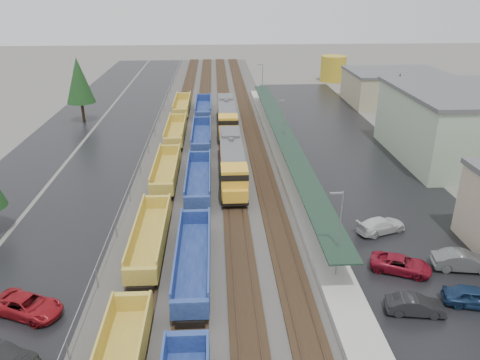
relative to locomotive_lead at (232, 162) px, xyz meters
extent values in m
cube|color=#302D2B|center=(-2.00, 18.07, -2.30)|extent=(20.00, 160.00, 0.08)
cube|color=black|center=(-8.00, 18.07, -2.18)|extent=(2.60, 160.00, 0.15)
cube|color=#473326|center=(-8.72, 18.07, -2.07)|extent=(0.08, 160.00, 0.07)
cube|color=#473326|center=(-7.28, 18.07, -2.07)|extent=(0.08, 160.00, 0.07)
cube|color=black|center=(-4.00, 18.07, -2.18)|extent=(2.60, 160.00, 0.15)
cube|color=#473326|center=(-4.72, 18.07, -2.07)|extent=(0.08, 160.00, 0.07)
cube|color=#473326|center=(-3.28, 18.07, -2.07)|extent=(0.08, 160.00, 0.07)
cube|color=black|center=(0.00, 18.07, -2.18)|extent=(2.60, 160.00, 0.15)
cube|color=#473326|center=(-0.72, 18.07, -2.07)|extent=(0.08, 160.00, 0.07)
cube|color=#473326|center=(0.72, 18.07, -2.07)|extent=(0.08, 160.00, 0.07)
cube|color=black|center=(4.00, 18.07, -2.18)|extent=(2.60, 160.00, 0.15)
cube|color=#473326|center=(3.28, 18.07, -2.07)|extent=(0.08, 160.00, 0.07)
cube|color=#473326|center=(4.72, 18.07, -2.07)|extent=(0.08, 160.00, 0.07)
cube|color=black|center=(-17.00, 18.07, -2.33)|extent=(10.00, 160.00, 0.02)
cube|color=black|center=(-27.00, 18.07, -2.33)|extent=(9.00, 160.00, 0.02)
cube|color=black|center=(17.00, 8.07, -2.33)|extent=(16.00, 100.00, 0.02)
cube|color=#9E9B93|center=(7.50, 8.07, -1.99)|extent=(3.00, 80.00, 0.70)
cylinder|color=gray|center=(7.50, -16.93, -0.44)|extent=(0.16, 0.16, 2.40)
cylinder|color=gray|center=(7.50, -1.93, -0.44)|extent=(0.16, 0.16, 2.40)
cylinder|color=gray|center=(7.50, 13.07, -0.44)|extent=(0.16, 0.16, 2.40)
cylinder|color=gray|center=(7.50, 28.07, -0.44)|extent=(0.16, 0.16, 2.40)
cylinder|color=gray|center=(7.50, 43.07, -0.44)|extent=(0.16, 0.16, 2.40)
cube|color=#192D21|center=(7.50, 8.07, 0.86)|extent=(2.60, 65.00, 0.15)
cylinder|color=gray|center=(7.50, -21.93, 1.66)|extent=(0.12, 0.12, 8.00)
cube|color=gray|center=(7.00, -21.93, 5.56)|extent=(1.00, 0.15, 0.12)
cylinder|color=gray|center=(7.50, 8.07, 1.66)|extent=(0.12, 0.12, 8.00)
cube|color=gray|center=(7.00, 8.07, 5.56)|extent=(1.00, 0.15, 0.12)
cylinder|color=gray|center=(7.50, 38.07, 1.66)|extent=(0.12, 0.12, 8.00)
cube|color=gray|center=(7.00, 38.07, 5.56)|extent=(1.00, 0.15, 0.12)
cylinder|color=gray|center=(-11.50, -29.93, -1.34)|extent=(0.08, 0.08, 2.00)
cylinder|color=gray|center=(-11.50, -21.93, -1.34)|extent=(0.08, 0.08, 2.00)
cylinder|color=gray|center=(-11.50, -13.93, -1.34)|extent=(0.08, 0.08, 2.00)
cylinder|color=gray|center=(-11.50, -5.93, -1.34)|extent=(0.08, 0.08, 2.00)
cylinder|color=gray|center=(-11.50, 2.07, -1.34)|extent=(0.08, 0.08, 2.00)
cylinder|color=gray|center=(-11.50, 10.07, -1.34)|extent=(0.08, 0.08, 2.00)
cylinder|color=gray|center=(-11.50, 18.07, -1.34)|extent=(0.08, 0.08, 2.00)
cylinder|color=gray|center=(-11.50, 26.07, -1.34)|extent=(0.08, 0.08, 2.00)
cylinder|color=gray|center=(-11.50, 34.07, -1.34)|extent=(0.08, 0.08, 2.00)
cylinder|color=gray|center=(-11.50, 42.07, -1.34)|extent=(0.08, 0.08, 2.00)
cylinder|color=gray|center=(-11.50, 50.07, -1.34)|extent=(0.08, 0.08, 2.00)
cylinder|color=gray|center=(-11.50, 58.07, -1.34)|extent=(0.08, 0.08, 2.00)
cylinder|color=gray|center=(-11.50, 66.07, -1.34)|extent=(0.08, 0.08, 2.00)
cylinder|color=gray|center=(-11.50, 74.07, -1.34)|extent=(0.08, 0.08, 2.00)
cylinder|color=gray|center=(-11.50, 82.07, -1.34)|extent=(0.08, 0.08, 2.00)
cylinder|color=gray|center=(-11.50, 90.07, -1.34)|extent=(0.08, 0.08, 2.00)
cube|color=gray|center=(-11.50, 18.07, -0.34)|extent=(0.05, 160.00, 0.05)
cube|color=tan|center=(34.00, 38.07, 0.66)|extent=(18.00, 14.00, 6.00)
cube|color=#59595B|center=(34.00, 38.07, 3.91)|extent=(18.36, 14.28, 0.50)
ellipsoid|color=#51604B|center=(-32.00, 158.07, -2.34)|extent=(154.00, 110.00, 19.80)
ellipsoid|color=#51604B|center=(38.00, 168.07, -2.34)|extent=(196.00, 140.00, 25.20)
ellipsoid|color=#51604B|center=(108.00, 178.07, -2.34)|extent=(168.00, 120.00, 21.60)
cylinder|color=#332316|center=(-25.00, 28.07, -0.69)|extent=(0.50, 0.50, 3.30)
cone|color=black|center=(-25.00, 28.07, 4.81)|extent=(4.84, 4.84, 7.70)
cylinder|color=#332316|center=(26.00, 16.07, -0.84)|extent=(0.50, 0.50, 3.00)
cone|color=black|center=(26.00, 16.07, 4.16)|extent=(4.40, 4.40, 7.00)
cube|color=black|center=(0.00, 0.68, -1.51)|extent=(2.88, 19.18, 0.38)
cube|color=orange|center=(0.00, 1.64, 0.12)|extent=(2.68, 15.34, 2.88)
cube|color=orange|center=(0.00, -6.80, 0.31)|extent=(2.88, 3.07, 3.26)
cube|color=black|center=(0.00, -6.80, 1.27)|extent=(2.92, 3.12, 0.67)
cube|color=orange|center=(0.00, -8.52, -0.65)|extent=(2.68, 0.96, 1.34)
cube|color=#59595B|center=(0.00, 1.64, 1.66)|extent=(2.73, 15.34, 0.34)
cube|color=maroon|center=(-1.36, 1.64, -1.03)|extent=(0.04, 15.34, 0.34)
cube|color=maroon|center=(1.36, 1.64, -1.03)|extent=(0.04, 15.34, 0.34)
cube|color=black|center=(0.00, 0.68, -1.89)|extent=(2.11, 5.75, 0.58)
cube|color=black|center=(0.00, -6.03, -1.80)|extent=(2.30, 3.84, 0.48)
cube|color=black|center=(0.00, 7.39, -1.80)|extent=(2.30, 3.84, 0.48)
cylinder|color=#59595B|center=(0.00, 2.60, 1.94)|extent=(0.67, 0.67, 0.48)
cube|color=#59595B|center=(0.00, 5.48, 1.90)|extent=(2.30, 3.84, 0.48)
cube|color=black|center=(0.00, 21.68, -1.51)|extent=(2.88, 19.18, 0.38)
cube|color=orange|center=(0.00, 22.64, 0.12)|extent=(2.68, 15.34, 2.88)
cube|color=orange|center=(0.00, 14.20, 0.31)|extent=(2.88, 3.07, 3.26)
cube|color=black|center=(0.00, 14.20, 1.27)|extent=(2.92, 3.12, 0.67)
cube|color=orange|center=(0.00, 12.48, -0.65)|extent=(2.68, 0.96, 1.34)
cube|color=#59595B|center=(0.00, 22.64, 1.66)|extent=(2.73, 15.34, 0.34)
cube|color=maroon|center=(-1.36, 22.64, -1.03)|extent=(0.04, 15.34, 0.34)
cube|color=maroon|center=(1.36, 22.64, -1.03)|extent=(0.04, 15.34, 0.34)
cube|color=black|center=(0.00, 21.68, -1.89)|extent=(2.11, 5.75, 0.58)
cube|color=black|center=(0.00, 14.97, -1.80)|extent=(2.30, 3.84, 0.48)
cube|color=black|center=(0.00, 28.39, -1.80)|extent=(2.30, 3.84, 0.48)
cylinder|color=#59595B|center=(0.00, 23.60, 1.94)|extent=(0.67, 0.67, 0.48)
cube|color=#59595B|center=(0.00, 26.48, 1.90)|extent=(2.30, 3.84, 0.48)
cube|color=gold|center=(-8.00, -25.84, -0.75)|extent=(2.68, 0.52, 1.44)
cube|color=black|center=(-8.00, -26.57, -1.78)|extent=(2.06, 2.27, 0.52)
cube|color=gold|center=(-8.00, -16.07, -1.47)|extent=(2.68, 12.74, 0.26)
cube|color=gold|center=(-9.29, -16.07, -0.54)|extent=(0.15, 12.74, 1.86)
cube|color=gold|center=(-6.71, -16.07, -0.54)|extent=(0.15, 12.74, 1.86)
cube|color=gold|center=(-8.00, -22.65, -0.75)|extent=(2.68, 0.52, 1.44)
cube|color=gold|center=(-8.00, -9.50, -0.75)|extent=(2.68, 0.52, 1.44)
cube|color=black|center=(-8.00, -21.93, -1.78)|extent=(2.06, 2.27, 0.52)
cube|color=black|center=(-8.00, -10.22, -1.78)|extent=(2.06, 2.27, 0.52)
cube|color=gold|center=(-8.00, 0.27, -1.47)|extent=(2.68, 12.74, 0.26)
cube|color=gold|center=(-9.29, 0.27, -0.54)|extent=(0.15, 12.74, 1.86)
cube|color=gold|center=(-6.71, 0.27, -0.54)|extent=(0.15, 12.74, 1.86)
cube|color=gold|center=(-8.00, -6.30, -0.75)|extent=(2.68, 0.52, 1.44)
cube|color=gold|center=(-8.00, 6.84, -0.75)|extent=(2.68, 0.52, 1.44)
cube|color=black|center=(-8.00, -5.58, -1.78)|extent=(2.06, 2.27, 0.52)
cube|color=black|center=(-8.00, 6.12, -1.78)|extent=(2.06, 2.27, 0.52)
cube|color=gold|center=(-8.00, 16.61, -1.47)|extent=(2.68, 12.74, 0.26)
cube|color=gold|center=(-9.29, 16.61, -0.54)|extent=(0.15, 12.74, 1.86)
cube|color=gold|center=(-6.71, 16.61, -0.54)|extent=(0.15, 12.74, 1.86)
cube|color=gold|center=(-8.00, 10.04, -0.75)|extent=(2.68, 0.52, 1.44)
cube|color=gold|center=(-8.00, 23.19, -0.75)|extent=(2.68, 0.52, 1.44)
cube|color=black|center=(-8.00, 10.76, -1.78)|extent=(2.06, 2.27, 0.52)
cube|color=black|center=(-8.00, 22.47, -1.78)|extent=(2.06, 2.27, 0.52)
cube|color=gold|center=(-8.00, 32.96, -1.47)|extent=(2.68, 12.74, 0.26)
cube|color=gold|center=(-9.29, 32.96, -0.54)|extent=(0.15, 12.74, 1.86)
cube|color=gold|center=(-6.71, 32.96, -0.54)|extent=(0.15, 12.74, 1.86)
cube|color=gold|center=(-8.00, 26.38, -0.75)|extent=(2.68, 0.52, 1.44)
cube|color=gold|center=(-8.00, 39.53, -0.75)|extent=(2.68, 0.52, 1.44)
cube|color=black|center=(-8.00, 27.10, -1.78)|extent=(2.06, 2.27, 0.52)
cube|color=black|center=(-8.00, 38.81, -1.78)|extent=(2.06, 2.27, 0.52)
cube|color=navy|center=(-4.00, -30.10, -0.73)|extent=(2.72, 0.52, 1.46)
cube|color=navy|center=(-4.00, -19.97, -1.46)|extent=(2.72, 13.37, 0.26)
cube|color=navy|center=(-5.31, -19.97, -0.52)|extent=(0.16, 13.37, 1.88)
cube|color=navy|center=(-2.69, -19.97, -0.52)|extent=(0.16, 13.37, 1.88)
cube|color=navy|center=(-4.00, -26.86, -0.73)|extent=(2.72, 0.52, 1.46)
cube|color=navy|center=(-4.00, -13.07, -0.73)|extent=(2.72, 0.52, 1.46)
cube|color=black|center=(-4.00, -26.13, -1.77)|extent=(2.09, 2.30, 0.52)
cube|color=black|center=(-4.00, -13.80, -1.77)|extent=(2.09, 2.30, 0.52)
cube|color=navy|center=(-4.00, -2.94, -1.46)|extent=(2.72, 13.37, 0.26)
cube|color=navy|center=(-5.31, -2.94, -0.52)|extent=(0.16, 13.37, 1.88)
cube|color=navy|center=(-2.69, -2.94, -0.52)|extent=(0.16, 13.37, 1.88)
cube|color=navy|center=(-4.00, -9.84, -0.73)|extent=(2.72, 0.52, 1.46)
cube|color=navy|center=(-4.00, 3.95, -0.73)|extent=(2.72, 0.52, 1.46)
cube|color=black|center=(-4.00, -9.11, -1.77)|extent=(2.09, 2.30, 0.52)
cube|color=black|center=(-4.00, 3.22, -1.77)|extent=(2.09, 2.30, 0.52)
cube|color=navy|center=(-4.00, 14.09, -1.46)|extent=(2.72, 13.37, 0.26)
cube|color=navy|center=(-5.31, 14.09, -0.52)|extent=(0.16, 13.37, 1.88)
cube|color=navy|center=(-2.69, 14.09, -0.52)|extent=(0.16, 13.37, 1.88)
cube|color=navy|center=(-4.00, 7.19, -0.73)|extent=(2.72, 0.52, 1.46)
cube|color=navy|center=(-4.00, 20.98, -0.73)|extent=(2.72, 0.52, 1.46)
cube|color=black|center=(-4.00, 7.92, -1.77)|extent=(2.09, 2.30, 0.52)
cube|color=black|center=(-4.00, 20.25, -1.77)|extent=(2.09, 2.30, 0.52)
cube|color=navy|center=(-4.00, 31.11, -1.46)|extent=(2.72, 13.37, 0.26)
cube|color=navy|center=(-5.31, 31.11, -0.52)|extent=(0.16, 13.37, 1.88)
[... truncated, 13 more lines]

